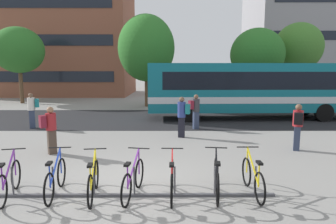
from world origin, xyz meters
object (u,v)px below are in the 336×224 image
at_px(city_bus, 254,88).
at_px(parked_bicycle_red_4, 173,180).
at_px(parked_bicycle_purple_3, 134,180).
at_px(commuter_maroon_pack_2, 197,109).
at_px(commuter_black_pack_3, 299,124).
at_px(parked_bicycle_purple_0, 11,181).
at_px(commuter_maroon_pack_1, 51,127).
at_px(parked_bicycle_yellow_2, 95,181).
at_px(parked_bicycle_black_5, 218,179).
at_px(parked_bicycle_blue_1, 57,179).
at_px(parked_bicycle_yellow_6, 254,178).
at_px(commuter_teal_pack_4, 34,108).
at_px(street_tree_3, 20,50).
at_px(street_tree_2, 148,48).
at_px(commuter_teal_pack_0, 184,114).
at_px(street_tree_0, 259,54).
at_px(street_tree_1, 300,47).

relative_size(city_bus, parked_bicycle_red_4, 7.01).
relative_size(parked_bicycle_purple_3, parked_bicycle_red_4, 0.99).
height_order(parked_bicycle_red_4, commuter_maroon_pack_2, commuter_maroon_pack_2).
bearing_deg(commuter_black_pack_3, parked_bicycle_purple_0, 136.96).
bearing_deg(commuter_maroon_pack_1, parked_bicycle_yellow_2, -93.36).
bearing_deg(parked_bicycle_red_4, parked_bicycle_yellow_2, 92.87).
bearing_deg(parked_bicycle_black_5, parked_bicycle_blue_1, 96.65).
distance_m(parked_bicycle_black_5, parked_bicycle_yellow_6, 0.83).
distance_m(city_bus, parked_bicycle_yellow_2, 12.71).
bearing_deg(parked_bicycle_purple_3, parked_bicycle_yellow_2, 103.34).
relative_size(city_bus, parked_bicycle_blue_1, 7.03).
height_order(parked_bicycle_black_5, commuter_maroon_pack_1, commuter_maroon_pack_1).
relative_size(parked_bicycle_yellow_6, commuter_teal_pack_4, 1.00).
relative_size(parked_bicycle_blue_1, parked_bicycle_black_5, 1.00).
relative_size(parked_bicycle_yellow_6, commuter_maroon_pack_1, 1.07).
relative_size(parked_bicycle_purple_3, commuter_black_pack_3, 1.03).
height_order(parked_bicycle_black_5, street_tree_3, street_tree_3).
height_order(commuter_maroon_pack_1, street_tree_2, street_tree_2).
distance_m(parked_bicycle_black_5, commuter_teal_pack_4, 10.91).
distance_m(city_bus, commuter_teal_pack_0, 6.59).
relative_size(parked_bicycle_purple_0, commuter_maroon_pack_1, 1.05).
xyz_separation_m(parked_bicycle_yellow_2, commuter_teal_pack_4, (-4.95, 7.82, 0.61)).
distance_m(parked_bicycle_blue_1, commuter_maroon_pack_2, 8.46).
relative_size(parked_bicycle_blue_1, street_tree_2, 0.24).
bearing_deg(parked_bicycle_blue_1, street_tree_3, 22.20).
bearing_deg(parked_bicycle_red_4, street_tree_2, 7.66).
relative_size(parked_bicycle_purple_3, commuter_teal_pack_0, 0.99).
relative_size(parked_bicycle_red_4, commuter_maroon_pack_2, 1.03).
distance_m(street_tree_0, street_tree_1, 4.48).
height_order(city_bus, parked_bicycle_black_5, city_bus).
bearing_deg(street_tree_3, parked_bicycle_blue_1, -61.62).
xyz_separation_m(commuter_teal_pack_0, commuter_black_pack_3, (3.93, -2.06, -0.04)).
xyz_separation_m(parked_bicycle_red_4, commuter_teal_pack_0, (0.52, 5.85, 0.61)).
bearing_deg(commuter_maroon_pack_2, street_tree_2, 89.09).
distance_m(parked_bicycle_blue_1, parked_bicycle_red_4, 2.62).
distance_m(parked_bicycle_blue_1, parked_bicycle_black_5, 3.62).
relative_size(parked_bicycle_black_5, commuter_black_pack_3, 1.04).
relative_size(parked_bicycle_yellow_6, street_tree_2, 0.24).
height_order(city_bus, parked_bicycle_yellow_2, city_bus).
bearing_deg(parked_bicycle_purple_0, parked_bicycle_blue_1, -95.23).
height_order(street_tree_1, street_tree_3, street_tree_1).
distance_m(parked_bicycle_yellow_6, street_tree_1, 21.56).
distance_m(commuter_teal_pack_0, street_tree_1, 17.36).
height_order(parked_bicycle_black_5, street_tree_1, street_tree_1).
bearing_deg(commuter_black_pack_3, street_tree_3, 70.30).
xyz_separation_m(commuter_teal_pack_0, commuter_maroon_pack_1, (-4.56, -2.49, -0.06)).
height_order(street_tree_0, street_tree_3, street_tree_3).
height_order(commuter_maroon_pack_2, commuter_teal_pack_4, commuter_teal_pack_4).
relative_size(parked_bicycle_purple_0, commuter_teal_pack_4, 0.98).
bearing_deg(commuter_teal_pack_4, parked_bicycle_black_5, 110.66).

